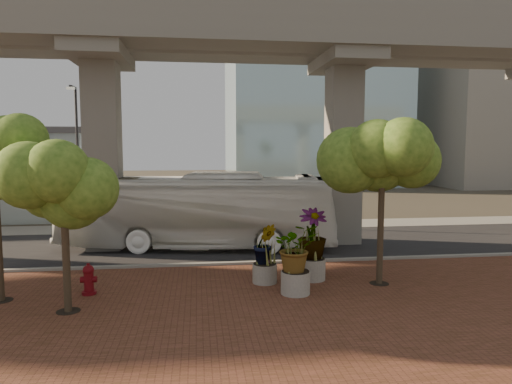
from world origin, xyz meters
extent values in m
plane|color=#3E382D|center=(0.00, 0.00, 0.00)|extent=(160.00, 160.00, 0.00)
cube|color=brown|center=(0.00, -8.00, 0.03)|extent=(70.00, 13.00, 0.06)
cube|color=black|center=(0.00, 2.00, 0.02)|extent=(90.00, 8.00, 0.04)
cube|color=gray|center=(0.00, -2.00, 0.08)|extent=(70.00, 0.25, 0.16)
cube|color=gray|center=(0.00, 7.50, 0.03)|extent=(90.00, 3.00, 0.06)
cube|color=gray|center=(0.00, 0.40, 10.50)|extent=(72.00, 2.40, 1.80)
cube|color=gray|center=(0.00, 3.60, 10.50)|extent=(72.00, 2.40, 1.80)
cube|color=gray|center=(0.00, 4.70, 11.90)|extent=(72.00, 0.12, 1.00)
cube|color=gray|center=(38.00, 36.00, 12.00)|extent=(18.00, 16.00, 24.00)
imported|color=white|center=(-1.50, 1.56, 1.86)|extent=(13.65, 5.08, 3.72)
cylinder|color=maroon|center=(-5.16, -5.31, 0.11)|extent=(0.48, 0.48, 0.11)
cylinder|color=maroon|center=(-5.16, -5.31, 0.50)|extent=(0.32, 0.32, 0.77)
sphere|color=maroon|center=(-5.16, -5.31, 0.88)|extent=(0.37, 0.37, 0.37)
cylinder|color=maroon|center=(-5.16, -5.31, 1.05)|extent=(0.11, 0.11, 0.13)
cylinder|color=maroon|center=(-5.16, -5.31, 0.56)|extent=(0.53, 0.21, 0.21)
cylinder|color=gray|center=(1.75, -6.15, 0.44)|extent=(0.99, 0.99, 0.77)
imported|color=#355E18|center=(1.75, -6.15, 1.65)|extent=(2.20, 2.20, 1.65)
cylinder|color=#AAA79A|center=(2.71, -4.58, 0.46)|extent=(1.02, 1.02, 0.80)
imported|color=#355E18|center=(2.71, -4.58, 1.79)|extent=(2.50, 2.50, 1.87)
cylinder|color=#ACA89B|center=(0.90, -4.76, 0.41)|extent=(0.89, 0.89, 0.70)
imported|color=#355E18|center=(0.90, -4.76, 1.50)|extent=(1.99, 1.99, 1.49)
cylinder|color=black|center=(-7.82, -5.64, 0.07)|extent=(0.70, 0.70, 0.01)
cylinder|color=#4E412C|center=(-5.41, -6.91, 1.59)|extent=(0.22, 0.22, 3.06)
cylinder|color=black|center=(-5.41, -6.91, 0.07)|extent=(0.70, 0.70, 0.01)
cylinder|color=#4E412C|center=(5.01, -5.41, 1.93)|extent=(0.22, 0.22, 3.75)
cylinder|color=black|center=(5.01, -5.41, 0.07)|extent=(0.70, 0.70, 0.01)
cylinder|color=#2A2B2F|center=(-8.32, 6.60, 4.18)|extent=(0.14, 0.14, 8.27)
cube|color=#2A2B2F|center=(-8.32, 6.09, 8.31)|extent=(0.16, 1.03, 0.16)
cube|color=silver|center=(-8.32, 5.57, 8.21)|extent=(0.41, 0.21, 0.12)
cylinder|color=#2F3034|center=(6.63, 5.71, 3.70)|extent=(0.13, 0.13, 7.31)
cube|color=#2F3034|center=(6.63, 5.25, 7.35)|extent=(0.14, 0.91, 0.14)
cube|color=silver|center=(6.63, 4.79, 7.26)|extent=(0.37, 0.18, 0.11)
camera|label=1|loc=(-1.50, -20.86, 4.99)|focal=32.00mm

